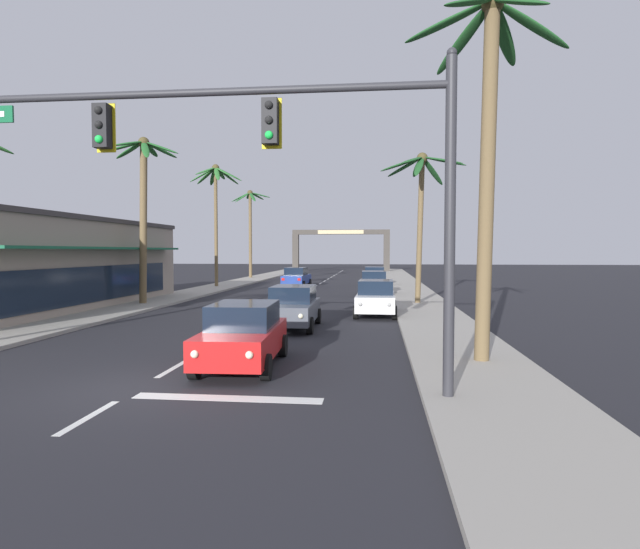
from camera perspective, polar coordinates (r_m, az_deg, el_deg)
name	(u,v)px	position (r m, az deg, el deg)	size (l,w,h in m)	color
ground_plane	(140,388)	(12.58, -19.16, -11.65)	(220.00, 220.00, 0.00)	#232328
sidewalk_right	(419,302)	(31.26, 10.84, -2.95)	(3.20, 110.00, 0.14)	#9E998E
sidewalk_left	(165,299)	(33.78, -16.59, -2.60)	(3.20, 110.00, 0.14)	#9E998E
lane_markings	(298,300)	(32.23, -2.46, -2.86)	(4.28, 89.59, 0.01)	silver
traffic_signal_mast	(277,153)	(10.98, -4.71, 13.10)	(11.27, 0.40, 7.06)	#2D2D33
sedan_lead_at_stop_bar	(243,335)	(14.00, -8.42, -6.53)	(2.08, 4.50, 1.68)	red
sedan_third_in_queue	(293,307)	(20.70, -3.00, -3.55)	(1.98, 4.46, 1.68)	#4C515B
sedan_oncoming_far	(296,277)	(44.00, -2.59, -0.29)	(2.13, 4.52, 1.68)	navy
sedan_parked_nearest_kerb	(374,283)	(36.05, 5.91, -0.94)	(2.02, 4.48, 1.68)	silver
sedan_parked_mid_kerb	(374,276)	(45.61, 5.97, -0.20)	(2.03, 4.48, 1.68)	silver
sedan_parked_far_kerb	(376,298)	(24.81, 6.13, -2.54)	(2.01, 4.48, 1.68)	silver
palm_left_second	(143,192)	(30.97, -18.81, 8.58)	(4.09, 4.15, 9.40)	brown
palm_left_third	(216,193)	(44.41, -11.32, 8.81)	(4.26, 4.52, 10.23)	brown
palm_left_farthest	(250,217)	(58.06, -7.65, 6.27)	(4.30, 4.00, 9.76)	brown
palm_right_nearest	(488,118)	(14.95, 17.93, 16.04)	(4.46, 4.18, 9.84)	brown
palm_right_second	(421,189)	(30.15, 11.01, 9.18)	(4.80, 4.54, 8.59)	brown
storefront_strip_left	(39,263)	(30.88, -28.47, 1.08)	(7.95, 19.44, 4.83)	gray
town_gateway_arch	(341,244)	(76.93, 2.29, 3.32)	(14.39, 0.90, 6.22)	#423D38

